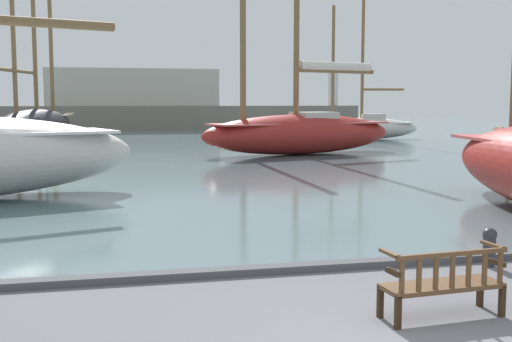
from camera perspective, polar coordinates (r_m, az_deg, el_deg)
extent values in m
cube|color=slate|center=(50.26, -9.24, 2.99)|extent=(100.00, 80.00, 0.08)
cube|color=#4C4C50|center=(10.80, 4.94, -8.49)|extent=(40.00, 0.30, 0.12)
cube|color=#322113|center=(8.63, 10.98, -11.34)|extent=(0.08, 0.08, 0.42)
cube|color=#322113|center=(9.44, 19.30, -10.05)|extent=(0.08, 0.08, 0.42)
cube|color=#322113|center=(8.26, 12.50, -12.19)|extent=(0.08, 0.08, 0.42)
cube|color=#322113|center=(9.10, 21.03, -10.73)|extent=(0.08, 0.08, 0.42)
cube|color=brown|center=(8.77, 16.18, -9.76)|extent=(1.64, 0.65, 0.06)
cube|color=brown|center=(8.48, 17.11, -7.06)|extent=(1.60, 0.18, 0.06)
cube|color=brown|center=(8.16, 12.84, -9.16)|extent=(0.06, 0.04, 0.41)
cube|color=brown|center=(8.28, 14.29, -8.97)|extent=(0.06, 0.04, 0.41)
cube|color=brown|center=(8.40, 15.69, -8.79)|extent=(0.06, 0.04, 0.41)
cube|color=brown|center=(8.54, 17.06, -8.60)|extent=(0.06, 0.04, 0.41)
cube|color=brown|center=(8.67, 18.38, -8.41)|extent=(0.06, 0.04, 0.41)
cube|color=brown|center=(8.81, 19.66, -8.22)|extent=(0.06, 0.04, 0.41)
cube|color=brown|center=(8.96, 20.89, -8.04)|extent=(0.06, 0.04, 0.41)
cube|color=#322113|center=(8.23, 12.08, -8.79)|extent=(0.08, 0.30, 0.06)
cube|color=brown|center=(8.26, 11.80, -7.20)|extent=(0.10, 0.47, 0.04)
cube|color=#322113|center=(9.08, 20.63, -7.64)|extent=(0.08, 0.30, 0.06)
cube|color=brown|center=(9.10, 20.34, -6.21)|extent=(0.10, 0.47, 0.04)
cylinder|color=brown|center=(19.66, -20.77, 12.37)|extent=(5.60, 2.09, 0.27)
ellipsoid|color=maroon|center=(33.16, 3.97, 3.27)|extent=(11.54, 5.95, 2.05)
cube|color=#C6514C|center=(33.13, 3.98, 4.25)|extent=(10.05, 4.87, 0.08)
cube|color=beige|center=(33.59, 5.18, 4.79)|extent=(2.50, 2.14, 0.54)
cylinder|color=brown|center=(33.23, 3.63, 13.49)|extent=(0.29, 0.29, 10.61)
cylinder|color=brown|center=(34.40, 7.10, 8.82)|extent=(4.80, 1.61, 0.23)
cylinder|color=silver|center=(34.41, 7.10, 9.21)|extent=(4.39, 1.70, 0.47)
cylinder|color=brown|center=(31.56, -1.17, 11.97)|extent=(0.29, 0.29, 8.51)
ellipsoid|color=black|center=(45.37, -18.99, 3.83)|extent=(5.61, 11.48, 2.19)
cube|color=#4C4C51|center=(45.35, -19.02, 4.59)|extent=(4.59, 10.01, 0.08)
cylinder|color=brown|center=(45.86, -19.15, 11.93)|extent=(0.28, 0.28, 11.63)
cylinder|color=brown|center=(42.94, -20.44, 8.33)|extent=(1.75, 5.69, 0.22)
cylinder|color=brown|center=(48.62, -17.77, 10.46)|extent=(0.28, 0.28, 9.65)
cylinder|color=brown|center=(42.63, -20.74, 10.27)|extent=(0.28, 0.28, 8.57)
cylinder|color=brown|center=(51.64, -16.31, 4.85)|extent=(0.81, 2.22, 0.22)
ellipsoid|color=silver|center=(47.04, 9.58, 3.75)|extent=(8.00, 3.39, 1.53)
cube|color=white|center=(47.02, 9.59, 4.26)|extent=(6.99, 2.70, 0.08)
cube|color=beige|center=(47.15, 10.29, 4.66)|extent=(1.83, 1.46, 0.59)
cylinder|color=brown|center=(47.09, 9.47, 10.53)|extent=(0.22, 0.22, 10.21)
cylinder|color=brown|center=(47.33, 11.22, 7.12)|extent=(3.04, 0.64, 0.18)
cylinder|color=brown|center=(46.58, 6.87, 9.40)|extent=(0.22, 0.22, 8.23)
cylinder|color=brown|center=(46.15, 4.02, 4.32)|extent=(1.46, 0.40, 0.18)
cylinder|color=brown|center=(44.01, 20.83, 3.60)|extent=(0.59, 1.41, 0.16)
cylinder|color=#2D2D33|center=(11.68, 20.01, -6.65)|extent=(0.21, 0.21, 0.54)
sphere|color=#2D2D33|center=(11.63, 20.06, -5.35)|extent=(0.24, 0.24, 0.24)
sphere|color=green|center=(28.02, -18.19, 1.15)|extent=(0.79, 0.79, 0.79)
cylinder|color=#2D2D33|center=(27.96, -18.24, 2.68)|extent=(0.06, 0.06, 0.70)
cube|color=slate|center=(61.55, -9.95, 4.62)|extent=(42.13, 2.40, 2.37)
cube|color=#B7B2A3|center=(61.50, -10.83, 7.32)|extent=(15.91, 2.00, 3.46)
cylinder|color=beige|center=(65.30, 6.87, 7.53)|extent=(1.00, 1.00, 3.94)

